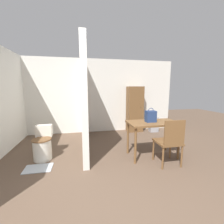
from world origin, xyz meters
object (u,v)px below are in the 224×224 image
Objects in this scene: dining_table at (153,127)px; handbag at (151,116)px; space_heater at (154,124)px; wooden_chair at (170,140)px; toilet at (43,145)px; wooden_cabinet at (135,109)px.

dining_table is 3.56× the size of handbag.
handbag reaches higher than space_heater.
wooden_chair is 2.38m from space_heater.
wooden_cabinet is (2.70, 1.63, 0.49)m from toilet.
toilet is (-2.39, 0.37, -0.39)m from dining_table.
dining_table reaches higher than toilet.
toilet is 3.19m from wooden_cabinet.
toilet is at bearing -148.90° from wooden_cabinet.
wooden_cabinet is at bearing 86.99° from wooden_chair.
handbag is at bearing -8.65° from toilet.
wooden_cabinet is 3.04× the size of space_heater.
wooden_cabinet is (0.31, 2.00, 0.10)m from dining_table.
handbag is (-0.06, 0.01, 0.23)m from dining_table.
handbag is 2.13m from space_heater.
wooden_cabinet is at bearing 81.29° from dining_table.
wooden_chair reaches higher than toilet.
handbag is 0.60× the size of space_heater.
wooden_chair reaches higher than dining_table.
dining_table is at bearing 107.46° from wooden_chair.
toilet is at bearing 171.26° from dining_table.
toilet is at bearing 162.91° from wooden_chair.
wooden_cabinet reaches higher than wooden_chair.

